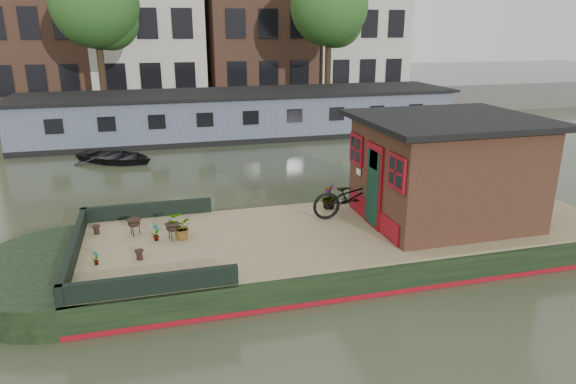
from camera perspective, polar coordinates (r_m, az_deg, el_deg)
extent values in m
plane|color=#2B311F|center=(11.98, 7.27, -6.82)|extent=(120.00, 120.00, 0.00)
cube|color=black|center=(11.86, 7.33, -5.50)|extent=(12.00, 4.00, 0.60)
cylinder|color=black|center=(11.20, -22.75, -8.30)|extent=(4.00, 4.00, 0.60)
cube|color=maroon|center=(11.96, 7.28, -6.55)|extent=(12.02, 4.02, 0.10)
cube|color=#8B7A56|center=(11.74, 7.39, -4.04)|extent=(11.80, 3.80, 0.05)
cube|color=black|center=(10.98, -22.67, -5.81)|extent=(0.12, 4.00, 0.35)
cube|color=black|center=(12.65, -15.32, -1.95)|extent=(3.00, 0.12, 0.35)
cube|color=black|center=(9.11, -15.08, -9.89)|extent=(3.00, 0.12, 0.35)
cube|color=black|center=(12.35, 17.10, 2.17)|extent=(3.50, 3.00, 2.30)
cube|color=black|center=(12.10, 17.62, 7.69)|extent=(4.00, 3.50, 0.12)
cube|color=maroon|center=(11.58, 9.50, 0.67)|extent=(0.06, 0.80, 1.90)
cube|color=black|center=(11.58, 9.40, 0.42)|extent=(0.04, 0.64, 1.70)
cube|color=maroon|center=(10.51, 12.02, 2.16)|extent=(0.06, 0.72, 0.72)
cube|color=maroon|center=(12.35, 7.64, 4.72)|extent=(0.06, 0.72, 0.72)
imported|color=black|center=(12.22, 7.14, -0.46)|extent=(1.95, 0.68, 1.02)
imported|color=#A0552D|center=(11.21, -14.50, -4.36)|extent=(0.24, 0.25, 0.39)
imported|color=brown|center=(11.15, -11.88, -3.89)|extent=(0.48, 0.42, 0.53)
imported|color=maroon|center=(12.80, 4.58, -0.51)|extent=(0.36, 0.36, 0.60)
imported|color=#9E322E|center=(10.47, -20.58, -6.87)|extent=(0.14, 0.18, 0.29)
cylinder|color=black|center=(11.99, -20.51, -3.96)|extent=(0.17, 0.17, 0.20)
cylinder|color=black|center=(10.46, -16.18, -6.72)|extent=(0.17, 0.17, 0.20)
imported|color=black|center=(20.93, -18.61, 4.08)|extent=(3.90, 3.67, 0.66)
cube|color=slate|center=(24.73, -5.06, 8.53)|extent=(20.00, 4.00, 2.00)
cube|color=black|center=(24.58, -5.13, 10.94)|extent=(20.40, 4.40, 0.12)
cube|color=black|center=(24.88, -5.00, 6.53)|extent=(20.00, 4.05, 0.24)
cube|color=#47443F|center=(31.16, -7.21, 9.35)|extent=(60.00, 6.00, 0.90)
cylinder|color=#332316|center=(29.19, -20.00, 12.73)|extent=(0.36, 0.36, 4.00)
sphere|color=#24531B|center=(29.14, -20.70, 18.98)|extent=(4.40, 4.40, 4.40)
sphere|color=#24531B|center=(29.38, -19.26, 17.54)|extent=(3.00, 3.00, 3.00)
cylinder|color=#332316|center=(30.87, 4.45, 13.93)|extent=(0.36, 0.36, 4.00)
sphere|color=#24531B|center=(30.82, 4.60, 19.88)|extent=(4.40, 4.40, 4.40)
sphere|color=#24531B|center=(31.28, 5.46, 18.36)|extent=(3.00, 3.00, 3.00)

